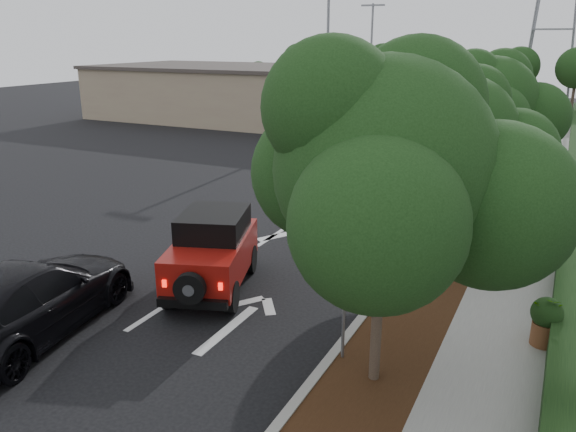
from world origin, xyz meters
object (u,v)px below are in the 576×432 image
Objects in this scene: silver_suv_ahead at (370,194)px; black_suv_oncoming at (27,299)px; red_jeep at (214,249)px; speed_hump_sign at (344,295)px.

black_suv_oncoming reaches higher than silver_suv_ahead.
red_jeep is 4.81m from speed_hump_sign.
red_jeep reaches higher than silver_suv_ahead.
speed_hump_sign is (4.36, -1.97, 0.48)m from red_jeep.
red_jeep reaches higher than black_suv_oncoming.
black_suv_oncoming is 6.94m from speed_hump_sign.
red_jeep is 0.74× the size of silver_suv_ahead.
speed_hump_sign reaches higher than black_suv_oncoming.
silver_suv_ahead is at bearing 59.17° from red_jeep.
red_jeep is at bearing -92.80° from silver_suv_ahead.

